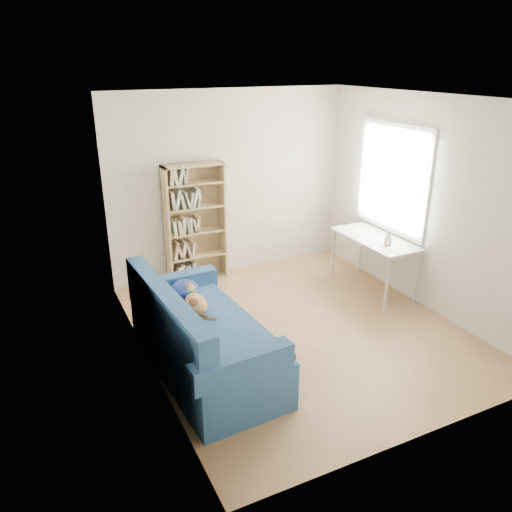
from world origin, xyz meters
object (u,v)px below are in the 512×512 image
at_px(sofa, 201,340).
at_px(pen_cup, 388,240).
at_px(desk, 375,243).
at_px(bookshelf, 196,228).

bearing_deg(sofa, pen_cup, 7.01).
bearing_deg(desk, pen_cup, -95.71).
xyz_separation_m(sofa, desk, (2.75, 0.80, 0.32)).
bearing_deg(bookshelf, desk, -33.59).
height_order(bookshelf, pen_cup, bookshelf).
bearing_deg(sofa, desk, 12.53).
relative_size(desk, pen_cup, 7.14).
bearing_deg(pen_cup, desk, 84.29).
xyz_separation_m(desk, pen_cup, (-0.03, -0.29, 0.14)).
relative_size(bookshelf, desk, 1.32).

